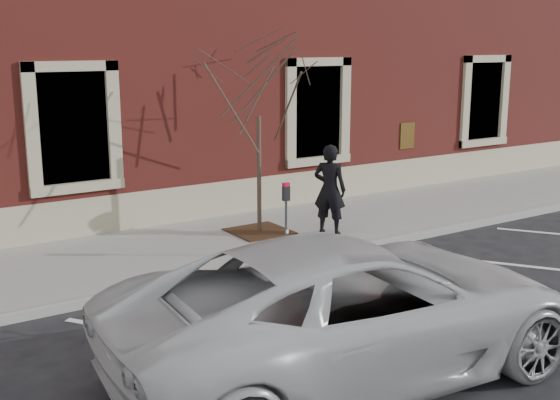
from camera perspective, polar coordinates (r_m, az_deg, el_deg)
ground at (r=13.24m, az=1.43°, el=-5.13°), size 120.00×120.00×0.00m
sidewalk_near at (r=14.63m, az=-2.48°, el=-3.10°), size 40.00×3.50×0.15m
curb_near at (r=13.18m, az=1.56°, el=-4.87°), size 40.00×0.12×0.15m
parking_stripes at (r=11.60m, az=7.69°, el=-7.84°), size 28.00×4.40×0.01m
building_civic at (r=19.47m, az=-11.89°, el=12.25°), size 40.00×8.62×8.00m
man at (r=14.48m, az=4.06°, el=0.86°), size 0.76×0.82×1.88m
parking_meter at (r=12.94m, az=0.49°, el=-0.43°), size 0.13×0.10×1.39m
tree_grate at (r=14.78m, az=-1.68°, el=-2.56°), size 1.17×1.17×0.03m
sapling at (r=14.29m, az=-1.76°, el=9.48°), size 2.66×2.66×4.43m
white_truck at (r=8.77m, az=5.83°, el=-8.67°), size 6.38×3.30×1.72m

